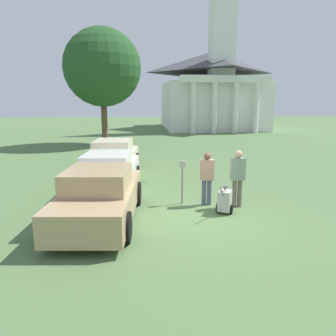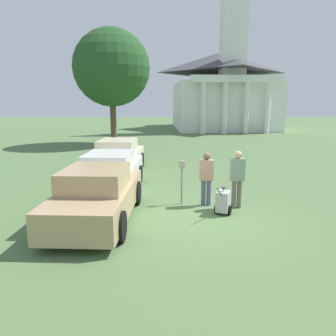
{
  "view_description": "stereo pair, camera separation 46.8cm",
  "coord_description": "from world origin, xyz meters",
  "px_view_note": "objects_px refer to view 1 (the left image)",
  "views": [
    {
      "loc": [
        -1.68,
        -8.76,
        3.27
      ],
      "look_at": [
        -0.66,
        1.75,
        1.1
      ],
      "focal_mm": 35.0,
      "sensor_mm": 36.0,
      "label": 1
    },
    {
      "loc": [
        -1.22,
        -8.79,
        3.27
      ],
      "look_at": [
        -0.66,
        1.75,
        1.1
      ],
      "focal_mm": 35.0,
      "sensor_mm": 36.0,
      "label": 2
    }
  ],
  "objects_px": {
    "parked_car_white": "(109,174)",
    "person_worker": "(207,175)",
    "parking_meter": "(182,174)",
    "person_supervisor": "(238,175)",
    "parked_car_tan": "(100,197)",
    "parked_car_cream": "(114,158)",
    "equipment_cart": "(225,201)",
    "church": "(211,85)"
  },
  "relations": [
    {
      "from": "parking_meter",
      "to": "church",
      "type": "bearing_deg",
      "value": 75.56
    },
    {
      "from": "equipment_cart",
      "to": "person_supervisor",
      "type": "bearing_deg",
      "value": 71.96
    },
    {
      "from": "parked_car_white",
      "to": "person_supervisor",
      "type": "relative_size",
      "value": 2.71
    },
    {
      "from": "parked_car_cream",
      "to": "equipment_cart",
      "type": "bearing_deg",
      "value": -52.61
    },
    {
      "from": "equipment_cart",
      "to": "church",
      "type": "distance_m",
      "value": 31.45
    },
    {
      "from": "parked_car_tan",
      "to": "person_supervisor",
      "type": "xyz_separation_m",
      "value": [
        4.12,
        0.84,
        0.33
      ]
    },
    {
      "from": "parked_car_white",
      "to": "church",
      "type": "xyz_separation_m",
      "value": [
        10.03,
        27.8,
        4.42
      ]
    },
    {
      "from": "parking_meter",
      "to": "person_supervisor",
      "type": "height_order",
      "value": "person_supervisor"
    },
    {
      "from": "parked_car_white",
      "to": "person_worker",
      "type": "bearing_deg",
      "value": -23.42
    },
    {
      "from": "parked_car_white",
      "to": "person_supervisor",
      "type": "distance_m",
      "value": 4.63
    },
    {
      "from": "parked_car_white",
      "to": "church",
      "type": "relative_size",
      "value": 0.22
    },
    {
      "from": "person_supervisor",
      "to": "equipment_cart",
      "type": "relative_size",
      "value": 1.8
    },
    {
      "from": "parked_car_white",
      "to": "parking_meter",
      "type": "distance_m",
      "value": 2.95
    },
    {
      "from": "person_worker",
      "to": "church",
      "type": "xyz_separation_m",
      "value": [
        6.81,
        29.58,
        4.15
      ]
    },
    {
      "from": "person_worker",
      "to": "church",
      "type": "bearing_deg",
      "value": -98.01
    },
    {
      "from": "parked_car_tan",
      "to": "parking_meter",
      "type": "distance_m",
      "value": 2.81
    },
    {
      "from": "parked_car_tan",
      "to": "church",
      "type": "distance_m",
      "value": 32.62
    },
    {
      "from": "person_worker",
      "to": "equipment_cart",
      "type": "relative_size",
      "value": 1.7
    },
    {
      "from": "parked_car_tan",
      "to": "parking_meter",
      "type": "height_order",
      "value": "parked_car_tan"
    },
    {
      "from": "parked_car_tan",
      "to": "parked_car_white",
      "type": "height_order",
      "value": "parked_car_tan"
    },
    {
      "from": "person_worker",
      "to": "person_supervisor",
      "type": "height_order",
      "value": "person_supervisor"
    },
    {
      "from": "parking_meter",
      "to": "person_supervisor",
      "type": "xyz_separation_m",
      "value": [
        1.66,
        -0.48,
        0.05
      ]
    },
    {
      "from": "parked_car_cream",
      "to": "equipment_cart",
      "type": "distance_m",
      "value": 6.78
    },
    {
      "from": "parked_car_cream",
      "to": "person_worker",
      "type": "distance_m",
      "value": 5.87
    },
    {
      "from": "parked_car_tan",
      "to": "person_worker",
      "type": "relative_size",
      "value": 2.83
    },
    {
      "from": "parked_car_cream",
      "to": "church",
      "type": "distance_m",
      "value": 26.99
    },
    {
      "from": "parked_car_tan",
      "to": "church",
      "type": "relative_size",
      "value": 0.21
    },
    {
      "from": "parked_car_white",
      "to": "equipment_cart",
      "type": "height_order",
      "value": "parked_car_white"
    },
    {
      "from": "parked_car_white",
      "to": "person_worker",
      "type": "xyz_separation_m",
      "value": [
        3.22,
        -1.77,
        0.28
      ]
    },
    {
      "from": "parking_meter",
      "to": "person_worker",
      "type": "distance_m",
      "value": 0.78
    },
    {
      "from": "parked_car_white",
      "to": "church",
      "type": "bearing_deg",
      "value": 75.58
    },
    {
      "from": "church",
      "to": "parked_car_tan",
      "type": "bearing_deg",
      "value": -108.09
    },
    {
      "from": "church",
      "to": "parking_meter",
      "type": "bearing_deg",
      "value": -104.44
    },
    {
      "from": "parked_car_cream",
      "to": "equipment_cart",
      "type": "height_order",
      "value": "parked_car_cream"
    },
    {
      "from": "parked_car_cream",
      "to": "person_supervisor",
      "type": "distance_m",
      "value": 6.65
    },
    {
      "from": "parked_car_tan",
      "to": "person_worker",
      "type": "height_order",
      "value": "person_worker"
    },
    {
      "from": "parked_car_tan",
      "to": "equipment_cart",
      "type": "xyz_separation_m",
      "value": [
        3.59,
        0.3,
        -0.31
      ]
    },
    {
      "from": "parked_car_tan",
      "to": "equipment_cart",
      "type": "bearing_deg",
      "value": 10.19
    },
    {
      "from": "parked_car_cream",
      "to": "parking_meter",
      "type": "xyz_separation_m",
      "value": [
        2.46,
        -4.73,
        0.26
      ]
    },
    {
      "from": "person_supervisor",
      "to": "equipment_cart",
      "type": "distance_m",
      "value": 1.0
    },
    {
      "from": "parked_car_white",
      "to": "person_worker",
      "type": "distance_m",
      "value": 3.69
    },
    {
      "from": "parking_meter",
      "to": "person_supervisor",
      "type": "bearing_deg",
      "value": -16.0
    }
  ]
}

